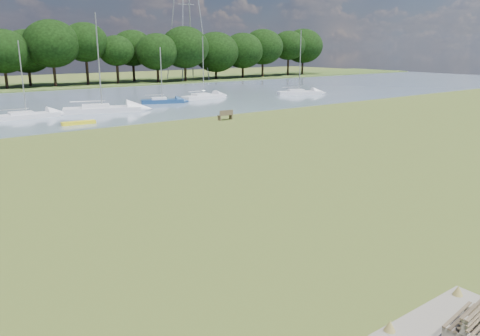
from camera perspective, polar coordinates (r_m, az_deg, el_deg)
ground at (r=22.77m, az=-6.40°, el=-3.73°), size 220.00×220.00×0.00m
river at (r=62.08m, az=-26.70°, el=6.49°), size 220.00×40.00×0.10m
bench_pair at (r=13.58m, az=26.76°, el=-16.53°), size 1.77×1.17×0.89m
riverbank_bench at (r=46.82m, az=-1.78°, el=6.48°), size 1.63×0.51×1.00m
kayak at (r=46.36m, az=-19.07°, el=5.23°), size 3.11×0.89×0.31m
tree_line at (r=88.34m, az=-26.51°, el=12.83°), size 153.23×9.26×11.21m
sailboat_1 at (r=71.86m, az=7.17°, el=9.26°), size 6.74×4.31×9.35m
sailboat_3 at (r=54.29m, az=-16.56°, el=7.09°), size 8.53×4.81×10.57m
sailboat_5 at (r=61.20m, az=-9.51°, el=8.21°), size 5.53×3.20×6.95m
sailboat_6 at (r=66.02m, az=-4.50°, el=8.83°), size 6.61×2.45×8.41m
sailboat_7 at (r=52.47m, az=-24.67°, el=5.99°), size 6.34×1.85×7.65m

